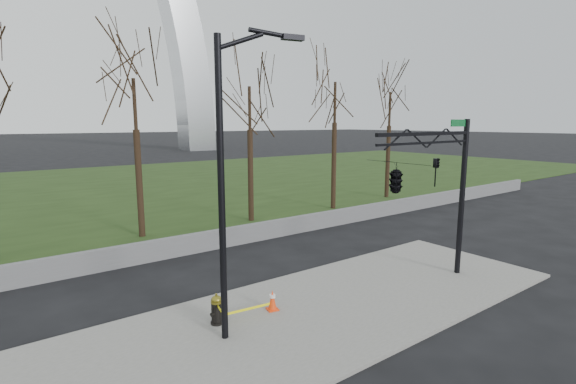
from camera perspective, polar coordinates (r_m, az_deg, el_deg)
ground at (r=13.80m, az=4.59°, el=-15.80°), size 500.00×500.00×0.00m
sidewalk at (r=13.78m, az=4.60°, el=-15.61°), size 18.00×6.00×0.10m
grass_strip at (r=40.64m, az=-24.42°, el=0.30°), size 120.00×40.00×0.06m
guardrail at (r=19.98m, az=-10.75°, el=-6.50°), size 60.00×0.30×0.90m
tree_row at (r=22.36m, az=-19.70°, el=5.95°), size 42.48×4.00×9.46m
fire_hydrant at (r=12.79m, az=-9.58°, el=-15.46°), size 0.57×0.37×0.92m
traffic_cone at (r=13.50m, az=-2.13°, el=-14.41°), size 0.39×0.39×0.65m
street_light at (r=10.90m, az=-7.93°, el=3.11°), size 2.36×0.71×8.21m
traffic_signal_mast at (r=14.35m, az=16.31°, el=2.13°), size 5.10×2.49×6.00m
caution_tape at (r=12.90m, az=-6.79°, el=-15.56°), size 2.00×0.84×0.46m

